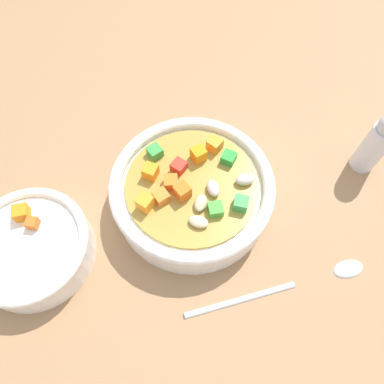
% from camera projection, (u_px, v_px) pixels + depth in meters
% --- Properties ---
extents(ground_plane, '(1.40, 1.40, 0.02)m').
position_uv_depth(ground_plane, '(192.00, 204.00, 0.44)').
color(ground_plane, '#9E754F').
extents(soup_bowl_main, '(0.19, 0.19, 0.06)m').
position_uv_depth(soup_bowl_main, '(192.00, 190.00, 0.40)').
color(soup_bowl_main, white).
rests_on(soup_bowl_main, ground_plane).
extents(spoon, '(0.20, 0.09, 0.01)m').
position_uv_depth(spoon, '(302.00, 282.00, 0.38)').
color(spoon, silver).
rests_on(spoon, ground_plane).
extents(side_bowl_small, '(0.13, 0.13, 0.05)m').
position_uv_depth(side_bowl_small, '(31.00, 248.00, 0.38)').
color(side_bowl_small, white).
rests_on(side_bowl_small, ground_plane).
extents(pepper_shaker, '(0.03, 0.03, 0.09)m').
position_uv_depth(pepper_shaker, '(377.00, 143.00, 0.41)').
color(pepper_shaker, silver).
rests_on(pepper_shaker, ground_plane).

